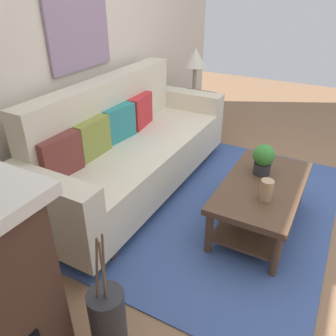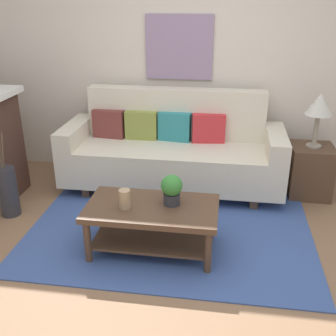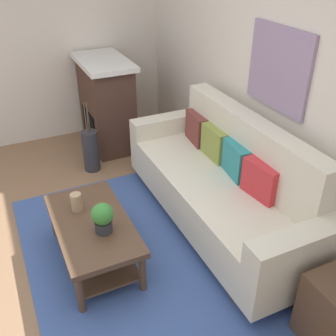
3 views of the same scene
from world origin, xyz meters
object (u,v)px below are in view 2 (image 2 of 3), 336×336
(throw_pillow_olive, at_px, (141,125))
(side_table, at_px, (310,171))
(throw_pillow_crimson, at_px, (209,128))
(potted_plant_tabletop, at_px, (172,189))
(couch, at_px, (173,151))
(framed_painting, at_px, (179,47))
(throw_pillow_maroon, at_px, (109,124))
(tabletop_vase, at_px, (125,199))
(throw_pillow_teal, at_px, (175,127))
(floor_vase, at_px, (8,191))
(table_lamp, at_px, (320,107))
(coffee_table, at_px, (152,218))

(throw_pillow_olive, xyz_separation_m, side_table, (1.88, -0.10, -0.40))
(throw_pillow_crimson, relative_size, potted_plant_tabletop, 1.37)
(couch, height_order, throw_pillow_olive, couch)
(throw_pillow_olive, xyz_separation_m, throw_pillow_crimson, (0.76, 0.00, 0.00))
(framed_painting, bearing_deg, throw_pillow_olive, -138.06)
(throw_pillow_maroon, height_order, framed_painting, framed_painting)
(throw_pillow_crimson, distance_m, potted_plant_tabletop, 1.36)
(tabletop_vase, bearing_deg, throw_pillow_crimson, 67.94)
(throw_pillow_teal, distance_m, side_table, 1.55)
(tabletop_vase, bearing_deg, framed_painting, 83.25)
(couch, bearing_deg, floor_vase, -150.18)
(table_lamp, bearing_deg, coffee_table, -139.12)
(potted_plant_tabletop, xyz_separation_m, floor_vase, (-1.68, 0.34, -0.32))
(side_table, relative_size, floor_vase, 1.10)
(throw_pillow_maroon, bearing_deg, potted_plant_tabletop, -55.65)
(throw_pillow_olive, distance_m, side_table, 1.92)
(throw_pillow_olive, xyz_separation_m, framed_painting, (0.38, 0.34, 0.82))
(couch, height_order, tabletop_vase, couch)
(throw_pillow_teal, bearing_deg, framed_painting, 90.00)
(throw_pillow_crimson, xyz_separation_m, coffee_table, (-0.38, -1.40, -0.37))
(potted_plant_tabletop, height_order, side_table, potted_plant_tabletop)
(throw_pillow_maroon, distance_m, framed_painting, 1.17)
(couch, xyz_separation_m, throw_pillow_maroon, (-0.76, 0.12, 0.25))
(throw_pillow_maroon, relative_size, floor_vase, 0.71)
(throw_pillow_olive, distance_m, coffee_table, 1.49)
(tabletop_vase, distance_m, framed_painting, 2.07)
(side_table, xyz_separation_m, floor_vase, (-3.02, -0.90, -0.03))
(throw_pillow_olive, bearing_deg, framed_painting, 41.94)
(table_lamp, xyz_separation_m, framed_painting, (-1.50, 0.44, 0.50))
(potted_plant_tabletop, xyz_separation_m, framed_painting, (-0.16, 1.68, 0.93))
(potted_plant_tabletop, distance_m, floor_vase, 1.74)
(coffee_table, bearing_deg, table_lamp, 40.88)
(table_lamp, distance_m, framed_painting, 1.64)
(coffee_table, height_order, potted_plant_tabletop, potted_plant_tabletop)
(coffee_table, xyz_separation_m, table_lamp, (1.50, 1.30, 0.68))
(couch, bearing_deg, coffee_table, -90.11)
(tabletop_vase, distance_m, table_lamp, 2.24)
(throw_pillow_olive, height_order, throw_pillow_teal, same)
(throw_pillow_teal, height_order, table_lamp, table_lamp)
(throw_pillow_maroon, height_order, potted_plant_tabletop, throw_pillow_maroon)
(throw_pillow_crimson, relative_size, floor_vase, 0.71)
(potted_plant_tabletop, relative_size, framed_painting, 0.35)
(table_lamp, bearing_deg, floor_vase, -163.40)
(throw_pillow_crimson, xyz_separation_m, tabletop_vase, (-0.59, -1.46, -0.17))
(couch, bearing_deg, table_lamp, 1.04)
(potted_plant_tabletop, bearing_deg, side_table, 42.73)
(coffee_table, distance_m, tabletop_vase, 0.30)
(couch, relative_size, framed_painting, 3.18)
(throw_pillow_maroon, distance_m, coffee_table, 1.63)
(throw_pillow_crimson, xyz_separation_m, table_lamp, (1.12, -0.10, 0.31))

